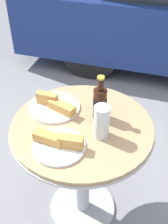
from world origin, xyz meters
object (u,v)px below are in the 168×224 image
object	(u,v)px
bistro_table	(82,151)
lunch_plate_near	(55,106)
cola_bottle_left	(100,102)
lunch_plate_far	(59,144)
drinking_glass	(102,123)

from	to	relation	value
bistro_table	lunch_plate_near	distance (m)	0.27
cola_bottle_left	lunch_plate_far	distance (m)	0.28
lunch_plate_near	lunch_plate_far	bearing A→B (deg)	-64.37
drinking_glass	lunch_plate_near	size ratio (longest dim) A/B	0.62
bistro_table	lunch_plate_near	size ratio (longest dim) A/B	2.68
drinking_glass	bistro_table	bearing A→B (deg)	157.37
bistro_table	lunch_plate_near	xyz separation A→B (m)	(-0.17, 0.08, 0.20)
lunch_plate_near	drinking_glass	bearing A→B (deg)	-23.93
cola_bottle_left	lunch_plate_near	world-z (taller)	cola_bottle_left
bistro_table	cola_bottle_left	distance (m)	0.29
lunch_plate_near	lunch_plate_far	world-z (taller)	lunch_plate_near
cola_bottle_left	lunch_plate_near	xyz separation A→B (m)	(-0.23, -0.00, -0.07)
cola_bottle_left	lunch_plate_near	bearing A→B (deg)	-178.95
cola_bottle_left	lunch_plate_far	size ratio (longest dim) A/B	0.98
cola_bottle_left	lunch_plate_far	xyz separation A→B (m)	(-0.11, -0.25, -0.07)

